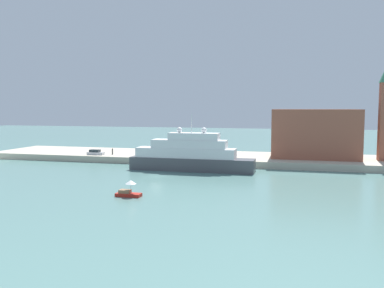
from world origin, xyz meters
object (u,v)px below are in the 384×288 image
object	(u,v)px
mooring_bollard	(195,157)
person_figure	(112,152)
small_motorboat	(128,191)
parked_car	(95,153)
harbor_building	(315,133)
large_yacht	(190,156)

from	to	relation	value
mooring_bollard	person_figure	bearing A→B (deg)	171.87
small_motorboat	mooring_bollard	world-z (taller)	small_motorboat
small_motorboat	parked_car	xyz separation A→B (m)	(-25.95, 37.74, 1.27)
harbor_building	mooring_bollard	bearing A→B (deg)	-157.66
large_yacht	parked_car	bearing A→B (deg)	160.99
large_yacht	small_motorboat	world-z (taller)	large_yacht
small_motorboat	person_figure	size ratio (longest dim) A/B	2.31
mooring_bollard	small_motorboat	bearing A→B (deg)	-92.68
small_motorboat	harbor_building	xyz separation A→B (m)	(29.96, 47.43, 6.70)
mooring_bollard	large_yacht	bearing A→B (deg)	-83.68
mooring_bollard	parked_car	bearing A→B (deg)	176.01
parked_car	person_figure	bearing A→B (deg)	18.54
small_motorboat	person_figure	world-z (taller)	person_figure
small_motorboat	harbor_building	bearing A→B (deg)	57.72
large_yacht	small_motorboat	size ratio (longest dim) A/B	6.91
parked_car	person_figure	xyz separation A→B (m)	(4.22, 1.42, 0.23)
large_yacht	harbor_building	distance (m)	33.91
harbor_building	large_yacht	bearing A→B (deg)	-144.55
small_motorboat	person_figure	xyz separation A→B (m)	(-21.73, 39.15, 1.50)
small_motorboat	parked_car	distance (m)	45.82
small_motorboat	parked_car	world-z (taller)	parked_car
large_yacht	small_motorboat	distance (m)	28.14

